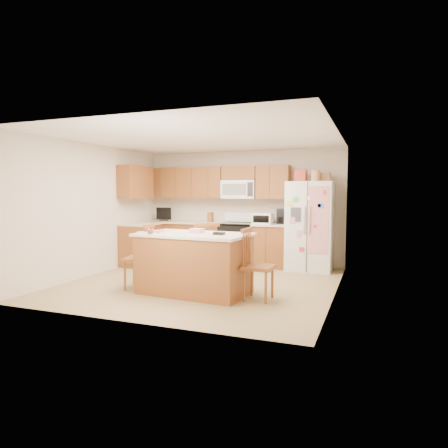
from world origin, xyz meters
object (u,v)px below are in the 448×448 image
at_px(stove, 238,243).
at_px(windsor_chair_right, 257,266).
at_px(windsor_chair_left, 140,258).
at_px(windsor_chair_back, 207,254).
at_px(refrigerator, 310,225).
at_px(island, 194,263).

xyz_separation_m(stove, windsor_chair_right, (1.20, -2.64, 0.02)).
height_order(stove, windsor_chair_left, stove).
bearing_deg(windsor_chair_left, windsor_chair_back, 43.25).
relative_size(stove, refrigerator, 0.55).
relative_size(island, windsor_chair_right, 1.71).
bearing_deg(stove, refrigerator, -2.30).
distance_m(island, windsor_chair_back, 0.75).
bearing_deg(refrigerator, windsor_chair_right, -98.26).
bearing_deg(island, stove, 93.69).
height_order(refrigerator, windsor_chair_left, refrigerator).
relative_size(refrigerator, windsor_chair_left, 1.91).
bearing_deg(island, windsor_chair_back, 97.68).
xyz_separation_m(island, windsor_chair_back, (-0.10, 0.74, 0.02)).
distance_m(stove, windsor_chair_back, 1.87).
bearing_deg(windsor_chair_right, stove, 114.36).
xyz_separation_m(refrigerator, windsor_chair_left, (-2.35, -2.60, -0.42)).
bearing_deg(windsor_chair_back, windsor_chair_right, -34.39).
relative_size(refrigerator, island, 1.13).
bearing_deg(stove, windsor_chair_back, -87.91).
xyz_separation_m(island, windsor_chair_left, (-0.94, -0.05, 0.03)).
height_order(stove, island, stove).
distance_m(windsor_chair_left, windsor_chair_back, 1.16).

